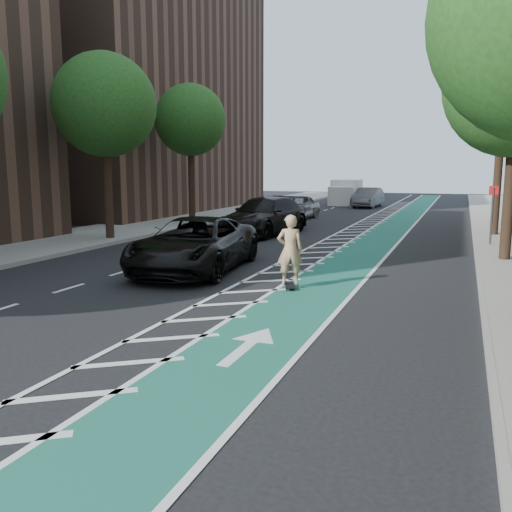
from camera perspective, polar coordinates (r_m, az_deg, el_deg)
The scene contains 21 objects.
ground at distance 13.49m, azimuth -8.55°, elevation -4.47°, with size 120.00×120.00×0.00m, color black.
bike_lane at distance 21.91m, azimuth 11.50°, elevation 0.76°, with size 2.00×90.00×0.01m, color #1C6252.
buffer_strip at distance 22.19m, azimuth 7.68°, elevation 0.97°, with size 1.40×90.00×0.01m, color silver.
sidewalk_left at distance 26.89m, azimuth -15.79°, elevation 2.30°, with size 5.00×90.00×0.15m, color gray.
curb_right at distance 21.62m, azimuth 22.15°, elevation 0.34°, with size 0.12×90.00×0.16m, color gray.
curb_left at distance 25.51m, azimuth -11.36°, elevation 2.11°, with size 0.12×90.00×0.16m, color gray.
building_left_far at distance 43.15m, azimuth -13.71°, elevation 16.78°, with size 14.00×22.00×18.00m, color brown.
tree_l_c at distance 24.29m, azimuth -16.16°, elevation 15.05°, with size 4.20×4.20×7.90m.
tree_r_d at distance 27.55m, azimuth 24.49°, elevation 13.87°, with size 4.20×4.20×7.90m.
tree_l_d at distance 31.05m, azimuth -7.01°, elevation 14.00°, with size 4.20×4.20×7.90m.
sign_post at distance 23.49m, azimuth 23.60°, elevation 4.04°, with size 0.35×0.08×2.47m.
skateboard at distance 14.46m, azimuth 3.56°, elevation -3.08°, with size 0.50×0.86×0.11m.
skateboarder at distance 14.29m, azimuth 3.60°, elevation 0.66°, with size 0.68×0.45×1.87m, color tan.
suv_near at distance 16.92m, azimuth -6.46°, elevation 1.22°, with size 2.74×5.95×1.65m, color black.
suv_far at distance 26.09m, azimuth 0.89°, elevation 4.23°, with size 2.48×6.11×1.77m, color black.
car_silver at distance 34.04m, azimuth 4.28°, elevation 5.17°, with size 1.78×4.43×1.51m, color gray.
car_grey at distance 45.24m, azimuth 11.69°, elevation 6.06°, with size 1.68×4.81×1.59m, color #5E5E63.
box_truck at distance 48.58m, azimuth 9.40°, elevation 6.56°, with size 2.50×5.21×2.13m.
barrel_a at distance 17.89m, azimuth -8.45°, elevation 0.23°, with size 0.62×0.62×0.84m.
barrel_b at distance 27.29m, azimuth 0.14°, elevation 3.53°, with size 0.69×0.69×0.94m.
barrel_c at distance 27.55m, azimuth 1.71°, elevation 3.49°, with size 0.63×0.63×0.86m.
Camera 1 is at (6.49, -11.39, 3.18)m, focal length 38.00 mm.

